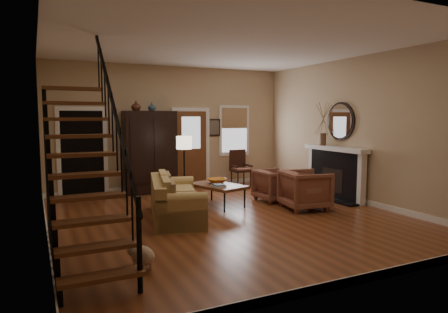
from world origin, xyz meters
name	(u,v)px	position (x,y,z in m)	size (l,w,h in m)	color
room	(178,137)	(-0.41, 1.76, 1.51)	(7.00, 7.33, 3.30)	brown
staircase	(83,144)	(-2.78, -1.30, 1.60)	(0.94, 2.80, 3.20)	brown
fireplace	(336,168)	(3.13, 0.50, 0.74)	(0.33, 1.95, 2.30)	black
armoire	(150,152)	(-0.70, 3.15, 1.05)	(1.30, 0.60, 2.10)	black
vase_a	(136,106)	(-1.05, 3.05, 2.22)	(0.24, 0.24, 0.25)	#4C2619
vase_b	(152,107)	(-0.65, 3.05, 2.21)	(0.20, 0.20, 0.21)	#334C60
sofa	(176,199)	(-0.96, 0.32, 0.39)	(0.89, 2.07, 0.77)	tan
coffee_table	(218,195)	(0.22, 0.97, 0.24)	(0.73, 1.25, 0.48)	brown
bowl	(217,181)	(0.27, 1.12, 0.53)	(0.43, 0.43, 0.11)	orange
books	(218,186)	(0.10, 0.67, 0.51)	(0.23, 0.31, 0.06)	beige
armchair_left	(305,190)	(1.77, -0.10, 0.41)	(0.89, 0.91, 0.83)	maroon
armchair_right	(274,185)	(1.64, 0.90, 0.37)	(0.78, 0.81, 0.73)	maroon
floor_lamp	(184,170)	(-0.32, 1.60, 0.76)	(0.35, 0.35, 1.52)	black
side_chair	(241,168)	(1.85, 2.95, 0.51)	(0.54, 0.54, 1.02)	black
dog	(143,257)	(-2.17, -1.91, 0.15)	(0.25, 0.42, 0.31)	#D3B390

